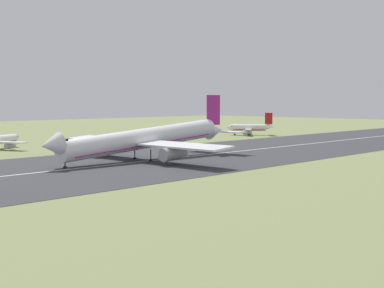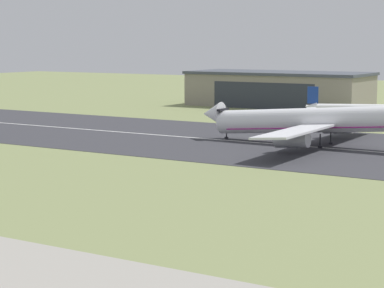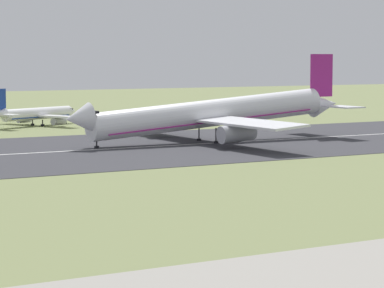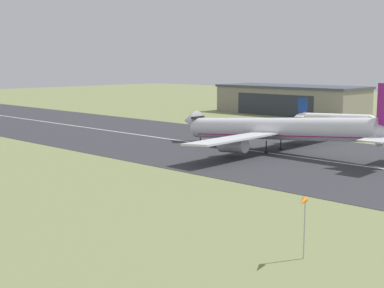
# 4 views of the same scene
# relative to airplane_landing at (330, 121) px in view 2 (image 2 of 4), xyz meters

# --- Properties ---
(ground_plane) EXTENTS (629.23, 629.23, 0.00)m
(ground_plane) POSITION_rel_airplane_landing_xyz_m (-4.29, -55.66, -5.10)
(ground_plane) COLOR #7A8451
(runway_strip) EXTENTS (389.23, 55.96, 0.06)m
(runway_strip) POSITION_rel_airplane_landing_xyz_m (-4.29, -2.56, -5.07)
(runway_strip) COLOR #333338
(runway_strip) RESTS_ON ground_plane
(runway_centreline) EXTENTS (350.31, 0.70, 0.01)m
(runway_centreline) POSITION_rel_airplane_landing_xyz_m (-4.29, -2.56, -5.03)
(runway_centreline) COLOR silver
(runway_centreline) RESTS_ON runway_strip
(hangar_building) EXTENTS (57.59, 24.32, 11.12)m
(hangar_building) POSITION_rel_airplane_landing_xyz_m (-48.02, 79.59, 0.48)
(hangar_building) COLOR gray
(hangar_building) RESTS_ON ground_plane
(airplane_landing) EXTENTS (58.20, 52.82, 16.05)m
(airplane_landing) POSITION_rel_airplane_landing_xyz_m (0.00, 0.00, 0.00)
(airplane_landing) COLOR white
(airplane_landing) RESTS_ON ground_plane
(airplane_parked_centre) EXTENTS (25.50, 22.00, 8.67)m
(airplane_parked_centre) POSITION_rel_airplane_landing_xyz_m (-14.00, 53.10, -2.42)
(airplane_parked_centre) COLOR white
(airplane_parked_centre) RESTS_ON ground_plane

